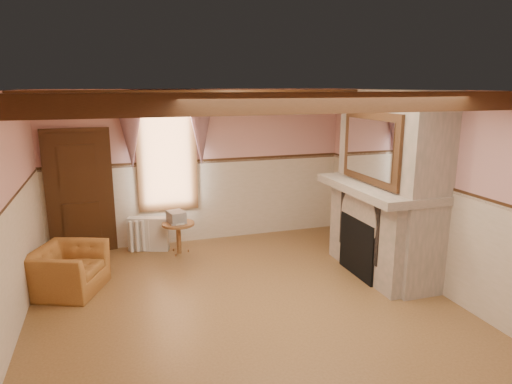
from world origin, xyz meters
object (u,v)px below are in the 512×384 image
object	(u,v)px
mantel_clock	(352,168)
side_table	(179,238)
bowl	(386,184)
armchair	(68,270)
oil_lamp	(368,171)
radiator	(148,234)

from	to	relation	value
mantel_clock	side_table	bearing A→B (deg)	160.52
bowl	mantel_clock	bearing A→B (deg)	90.00
armchair	oil_lamp	world-z (taller)	oil_lamp
mantel_clock	bowl	bearing A→B (deg)	-90.00
mantel_clock	oil_lamp	size ratio (longest dim) A/B	0.86
radiator	oil_lamp	size ratio (longest dim) A/B	2.50
oil_lamp	mantel_clock	bearing A→B (deg)	90.00
armchair	radiator	distance (m)	1.82
side_table	bowl	distance (m)	3.61
oil_lamp	side_table	bearing A→B (deg)	152.00
side_table	radiator	distance (m)	0.58
radiator	mantel_clock	world-z (taller)	mantel_clock
side_table	mantel_clock	bearing A→B (deg)	-19.48
mantel_clock	oil_lamp	world-z (taller)	oil_lamp
side_table	bowl	bearing A→B (deg)	-35.41
side_table	oil_lamp	size ratio (longest dim) A/B	1.99
side_table	radiator	world-z (taller)	radiator
bowl	oil_lamp	world-z (taller)	oil_lamp
armchair	radiator	size ratio (longest dim) A/B	1.41
radiator	oil_lamp	world-z (taller)	oil_lamp
armchair	side_table	world-z (taller)	armchair
radiator	bowl	world-z (taller)	bowl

